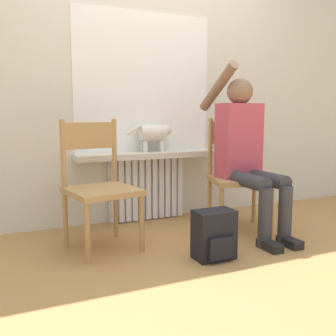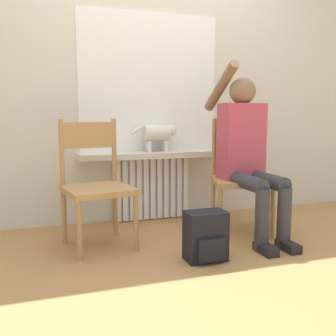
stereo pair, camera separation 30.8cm
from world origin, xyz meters
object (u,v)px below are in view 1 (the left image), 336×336
object	(u,v)px
chair_left	(99,184)
chair_right	(238,174)
cat	(154,134)
backpack	(214,235)
person	(246,148)

from	to	relation	value
chair_left	chair_right	bearing A→B (deg)	-9.78
chair_right	cat	world-z (taller)	chair_right
chair_right	backpack	world-z (taller)	chair_right
chair_right	backpack	bearing A→B (deg)	-117.87
chair_right	person	xyz separation A→B (m)	(-0.01, -0.12, 0.22)
backpack	chair_left	bearing A→B (deg)	139.19
chair_left	backpack	bearing A→B (deg)	-50.51
person	cat	distance (m)	0.83
backpack	person	bearing A→B (deg)	38.04
chair_left	person	size ratio (longest dim) A/B	0.67
chair_left	person	distance (m)	1.18
chair_right	backpack	distance (m)	0.82
cat	backpack	distance (m)	1.22
chair_right	person	world-z (taller)	person
chair_right	cat	bearing A→B (deg)	153.52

